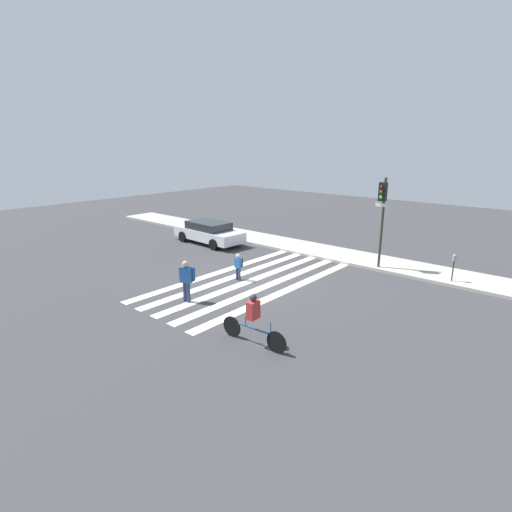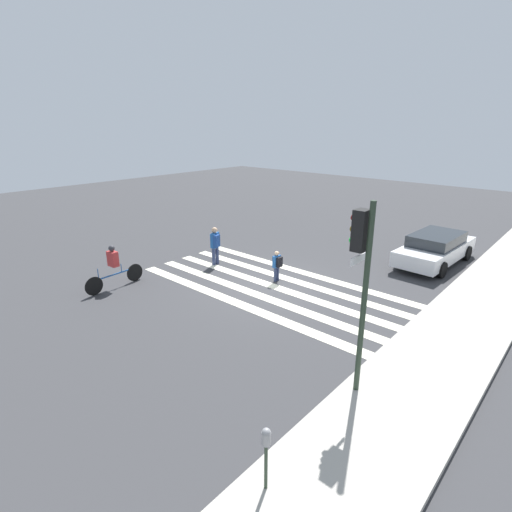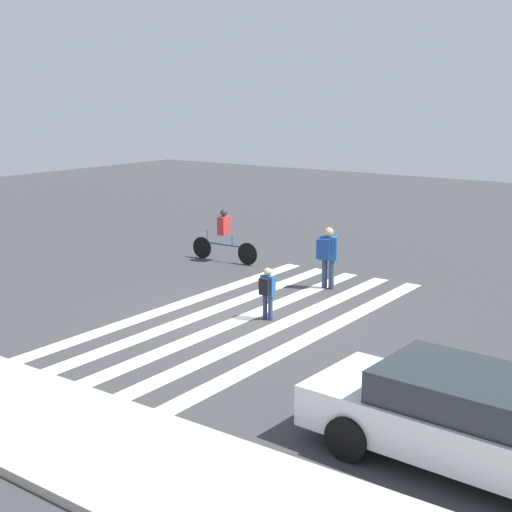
% 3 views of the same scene
% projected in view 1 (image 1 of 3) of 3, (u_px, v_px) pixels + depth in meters
% --- Properties ---
extents(ground_plane, '(60.00, 60.00, 0.00)m').
position_uv_depth(ground_plane, '(249.00, 281.00, 17.50)').
color(ground_plane, '#38383A').
extents(sidewalk_curb, '(36.00, 2.50, 0.14)m').
position_uv_depth(sidewalk_curb, '(324.00, 252.00, 22.03)').
color(sidewalk_curb, '#ADA89E').
rests_on(sidewalk_curb, ground_plane).
extents(crosswalk_stripes, '(4.25, 10.00, 0.01)m').
position_uv_depth(crosswalk_stripes, '(249.00, 281.00, 17.50)').
color(crosswalk_stripes, '#F2EDCC').
rests_on(crosswalk_stripes, ground_plane).
extents(traffic_light, '(0.60, 0.50, 4.36)m').
position_uv_depth(traffic_light, '(382.00, 207.00, 18.22)').
color(traffic_light, '#283828').
rests_on(traffic_light, ground_plane).
extents(parking_meter, '(0.15, 0.15, 1.32)m').
position_uv_depth(parking_meter, '(454.00, 262.00, 16.92)').
color(parking_meter, '#283828').
rests_on(parking_meter, ground_plane).
extents(pedestrian_child_with_backpack, '(0.49, 0.47, 1.63)m').
position_uv_depth(pedestrian_child_with_backpack, '(187.00, 278.00, 15.02)').
color(pedestrian_child_with_backpack, navy).
rests_on(pedestrian_child_with_backpack, ground_plane).
extents(pedestrian_adult_blue_shirt, '(0.34, 0.28, 1.20)m').
position_uv_depth(pedestrian_adult_blue_shirt, '(239.00, 265.00, 17.52)').
color(pedestrian_adult_blue_shirt, navy).
rests_on(pedestrian_adult_blue_shirt, ground_plane).
extents(cyclist_far_lane, '(2.35, 0.41, 1.62)m').
position_uv_depth(cyclist_far_lane, '(253.00, 318.00, 11.78)').
color(cyclist_far_lane, black).
rests_on(cyclist_far_lane, ground_plane).
extents(car_parked_dark_suv, '(4.76, 2.09, 1.33)m').
position_uv_depth(car_parked_dark_suv, '(209.00, 232.00, 24.05)').
color(car_parked_dark_suv, silver).
rests_on(car_parked_dark_suv, ground_plane).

